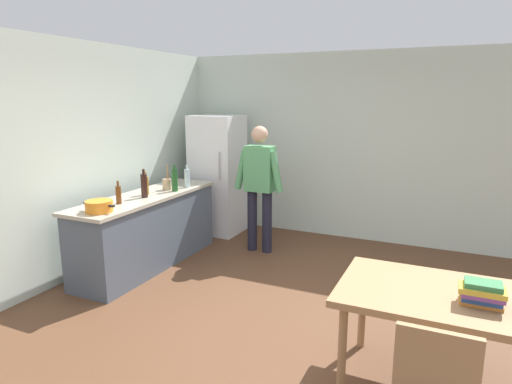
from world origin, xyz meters
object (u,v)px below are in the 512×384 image
cooking_pot (99,206)px  book_stack (482,294)px  dining_table (442,303)px  bottle_wine_green (175,180)px  bottle_beer_brown (119,195)px  bottle_water_clear (187,178)px  refrigerator (218,175)px  bottle_oil_amber (146,185)px  utensil_jar (167,184)px  bottle_wine_dark (144,185)px  person (260,181)px

cooking_pot → book_stack: cooking_pot is taller
dining_table → bottle_wine_green: 3.53m
bottle_beer_brown → bottle_wine_green: size_ratio=0.76×
bottle_water_clear → book_stack: bottle_water_clear is taller
refrigerator → bottle_oil_amber: refrigerator is taller
bottle_beer_brown → bottle_oil_amber: (-0.02, 0.51, 0.01)m
dining_table → bottle_oil_amber: size_ratio=5.00×
utensil_jar → bottle_water_clear: bearing=58.7°
dining_table → bottle_wine_dark: 3.49m
bottle_wine_green → book_stack: bottle_wine_green is taller
dining_table → bottle_wine_green: (-3.20, 1.44, 0.37)m
refrigerator → bottle_beer_brown: 2.10m
cooking_pot → utensil_jar: size_ratio=1.25×
refrigerator → bottle_oil_amber: size_ratio=6.43×
bottle_wine_dark → bottle_wine_green: (0.12, 0.45, 0.00)m
bottle_wine_green → bottle_water_clear: bottle_wine_green is taller
bottle_beer_brown → utensil_jar: bearing=87.6°
person → bottle_wine_dark: 1.52m
bottle_oil_amber → bottle_wine_green: 0.38m
cooking_pot → utensil_jar: (-0.03, 1.21, 0.02)m
dining_table → bottle_beer_brown: bearing=169.8°
bottle_wine_dark → book_stack: size_ratio=1.23×
person → book_stack: person is taller
bottle_wine_green → bottle_beer_brown: bearing=-101.8°
bottle_water_clear → person: bearing=27.8°
bottle_water_clear → book_stack: bearing=-27.7°
person → bottle_oil_amber: 1.47m
book_stack → bottle_water_clear: bearing=152.3°
book_stack → bottle_wine_dark: bearing=163.0°
book_stack → bottle_oil_amber: bearing=161.5°
person → bottle_oil_amber: bearing=-135.7°
cooking_pot → bottle_beer_brown: (-0.06, 0.36, 0.05)m
cooking_pot → bottle_oil_amber: bearing=95.6°
refrigerator → person: bearing=-30.2°
bottle_beer_brown → bottle_oil_amber: 0.51m
dining_table → cooking_pot: cooking_pot is taller
bottle_beer_brown → cooking_pot: bearing=-80.5°
utensil_jar → bottle_wine_dark: bottle_wine_dark is taller
bottle_wine_dark → bottle_oil_amber: 0.16m
utensil_jar → bottle_beer_brown: utensil_jar is taller
bottle_water_clear → cooking_pot: bearing=-94.8°
person → bottle_oil_amber: (-1.05, -1.03, 0.04)m
book_stack → dining_table: bearing=156.8°
utensil_jar → bottle_water_clear: 0.29m
bottle_beer_brown → dining_table: bearing=-10.2°
bottle_water_clear → dining_table: bearing=-28.0°
cooking_pot → dining_table: bearing=-4.2°
person → bottle_wine_green: person is taller
bottle_beer_brown → bottle_water_clear: bottle_water_clear is taller
person → dining_table: 3.20m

